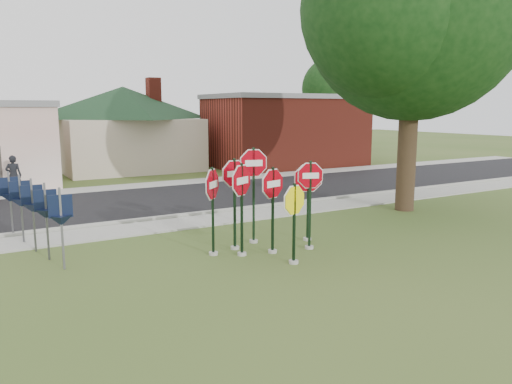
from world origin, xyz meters
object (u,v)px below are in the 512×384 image
stop_sign_yellow (294,214)px  pedestrian (14,176)px  stop_sign_center (273,198)px  oak_tree (414,8)px  stop_sign_left (242,195)px

stop_sign_yellow → pedestrian: 14.95m
stop_sign_center → oak_tree: 9.75m
stop_sign_yellow → oak_tree: bearing=24.6°
stop_sign_yellow → stop_sign_left: size_ratio=0.83×
stop_sign_yellow → oak_tree: size_ratio=0.18×
stop_sign_yellow → oak_tree: oak_tree is taller
stop_sign_yellow → stop_sign_left: (-0.78, 1.27, 0.35)m
stop_sign_center → stop_sign_yellow: size_ratio=1.14×
stop_sign_center → pedestrian: (-5.21, 12.95, -0.55)m
stop_sign_yellow → pedestrian: (-5.17, 14.02, -0.31)m
stop_sign_center → stop_sign_yellow: 1.09m
oak_tree → pedestrian: (-12.62, 10.61, -6.43)m
oak_tree → stop_sign_center: bearing=-162.5°
pedestrian → oak_tree: bearing=155.5°
stop_sign_left → pedestrian: stop_sign_left is taller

